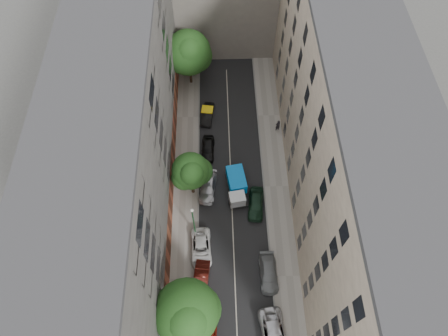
{
  "coord_description": "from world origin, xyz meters",
  "views": [
    {
      "loc": [
        -1.48,
        -23.1,
        42.83
      ],
      "look_at": [
        -0.9,
        -0.78,
        6.0
      ],
      "focal_mm": 32.0,
      "sensor_mm": 36.0,
      "label": 1
    }
  ],
  "objects_px": {
    "car_left_4": "(208,149)",
    "car_right_0": "(274,335)",
    "pedestrian": "(278,125)",
    "car_left_1": "(201,281)",
    "car_left_2": "(201,248)",
    "tree_mid": "(191,172)",
    "lamp_post": "(193,220)",
    "car_right_1": "(269,273)",
    "tree_near": "(188,314)",
    "tarp_truck": "(236,186)",
    "car_left_3": "(208,187)",
    "car_right_2": "(256,204)",
    "car_left_5": "(208,114)",
    "tree_far": "(189,54)"
  },
  "relations": [
    {
      "from": "tarp_truck",
      "to": "tree_far",
      "type": "height_order",
      "value": "tree_far"
    },
    {
      "from": "car_left_3",
      "to": "tree_near",
      "type": "relative_size",
      "value": 0.5
    },
    {
      "from": "car_right_1",
      "to": "tree_far",
      "type": "relative_size",
      "value": 0.53
    },
    {
      "from": "tarp_truck",
      "to": "car_left_2",
      "type": "height_order",
      "value": "tarp_truck"
    },
    {
      "from": "tree_near",
      "to": "tree_far",
      "type": "distance_m",
      "value": 33.09
    },
    {
      "from": "car_left_3",
      "to": "car_right_0",
      "type": "distance_m",
      "value": 17.93
    },
    {
      "from": "car_left_2",
      "to": "tree_mid",
      "type": "relative_size",
      "value": 0.67
    },
    {
      "from": "car_right_1",
      "to": "car_left_2",
      "type": "bearing_deg",
      "value": 156.25
    },
    {
      "from": "tree_near",
      "to": "car_left_2",
      "type": "bearing_deg",
      "value": 83.53
    },
    {
      "from": "tree_far",
      "to": "car_left_5",
      "type": "bearing_deg",
      "value": -70.37
    },
    {
      "from": "car_left_2",
      "to": "car_right_1",
      "type": "distance_m",
      "value": 7.8
    },
    {
      "from": "car_right_1",
      "to": "tree_mid",
      "type": "relative_size",
      "value": 0.64
    },
    {
      "from": "car_left_3",
      "to": "car_right_0",
      "type": "relative_size",
      "value": 0.85
    },
    {
      "from": "car_right_0",
      "to": "lamp_post",
      "type": "relative_size",
      "value": 0.8
    },
    {
      "from": "tree_near",
      "to": "lamp_post",
      "type": "bearing_deg",
      "value": 88.52
    },
    {
      "from": "tarp_truck",
      "to": "car_left_1",
      "type": "height_order",
      "value": "tarp_truck"
    },
    {
      "from": "car_left_2",
      "to": "car_right_2",
      "type": "relative_size",
      "value": 1.08
    },
    {
      "from": "car_left_4",
      "to": "car_right_0",
      "type": "relative_size",
      "value": 0.76
    },
    {
      "from": "pedestrian",
      "to": "car_left_1",
      "type": "bearing_deg",
      "value": 39.43
    },
    {
      "from": "car_right_0",
      "to": "car_left_4",
      "type": "bearing_deg",
      "value": 99.12
    },
    {
      "from": "car_left_3",
      "to": "tree_far",
      "type": "bearing_deg",
      "value": 105.58
    },
    {
      "from": "tree_mid",
      "to": "pedestrian",
      "type": "bearing_deg",
      "value": 39.88
    },
    {
      "from": "lamp_post",
      "to": "tree_far",
      "type": "bearing_deg",
      "value": 91.96
    },
    {
      "from": "car_left_1",
      "to": "car_right_0",
      "type": "xyz_separation_m",
      "value": [
        7.2,
        -5.55,
        0.02
      ]
    },
    {
      "from": "tree_mid",
      "to": "lamp_post",
      "type": "xyz_separation_m",
      "value": [
        0.25,
        -5.44,
        -0.68
      ]
    },
    {
      "from": "tree_near",
      "to": "tree_mid",
      "type": "distance_m",
      "value": 15.26
    },
    {
      "from": "tree_mid",
      "to": "pedestrian",
      "type": "distance_m",
      "value": 14.71
    },
    {
      "from": "car_left_4",
      "to": "lamp_post",
      "type": "bearing_deg",
      "value": -94.48
    },
    {
      "from": "tree_far",
      "to": "pedestrian",
      "type": "relative_size",
      "value": 4.55
    },
    {
      "from": "car_left_1",
      "to": "car_right_2",
      "type": "xyz_separation_m",
      "value": [
        6.4,
        8.8,
        0.03
      ]
    },
    {
      "from": "pedestrian",
      "to": "tree_near",
      "type": "bearing_deg",
      "value": 41.9
    },
    {
      "from": "car_left_2",
      "to": "lamp_post",
      "type": "xyz_separation_m",
      "value": [
        -0.65,
        1.8,
        3.54
      ]
    },
    {
      "from": "tarp_truck",
      "to": "car_left_3",
      "type": "bearing_deg",
      "value": 167.52
    },
    {
      "from": "car_left_1",
      "to": "tree_mid",
      "type": "height_order",
      "value": "tree_mid"
    },
    {
      "from": "lamp_post",
      "to": "tarp_truck",
      "type": "bearing_deg",
      "value": 49.12
    },
    {
      "from": "tree_far",
      "to": "tree_mid",
      "type": "bearing_deg",
      "value": -88.25
    },
    {
      "from": "car_left_2",
      "to": "car_left_5",
      "type": "bearing_deg",
      "value": 84.9
    },
    {
      "from": "tarp_truck",
      "to": "tree_mid",
      "type": "relative_size",
      "value": 0.72
    },
    {
      "from": "car_left_2",
      "to": "tree_mid",
      "type": "xyz_separation_m",
      "value": [
        -0.9,
        7.24,
        4.22
      ]
    },
    {
      "from": "car_left_4",
      "to": "car_left_1",
      "type": "bearing_deg",
      "value": -89.95
    },
    {
      "from": "car_left_1",
      "to": "lamp_post",
      "type": "relative_size",
      "value": 0.66
    },
    {
      "from": "car_left_3",
      "to": "car_left_5",
      "type": "relative_size",
      "value": 1.16
    },
    {
      "from": "car_left_5",
      "to": "car_right_0",
      "type": "height_order",
      "value": "car_right_0"
    },
    {
      "from": "tree_near",
      "to": "car_left_3",
      "type": "bearing_deg",
      "value": 83.75
    },
    {
      "from": "tree_mid",
      "to": "lamp_post",
      "type": "height_order",
      "value": "tree_mid"
    },
    {
      "from": "car_left_5",
      "to": "car_right_2",
      "type": "distance_m",
      "value": 14.71
    },
    {
      "from": "car_left_1",
      "to": "car_left_5",
      "type": "xyz_separation_m",
      "value": [
        0.8,
        22.4,
        -0.07
      ]
    },
    {
      "from": "car_right_1",
      "to": "tarp_truck",
      "type": "bearing_deg",
      "value": 104.95
    },
    {
      "from": "car_left_3",
      "to": "tree_near",
      "type": "xyz_separation_m",
      "value": [
        -1.7,
        -15.57,
        5.43
      ]
    },
    {
      "from": "car_left_5",
      "to": "pedestrian",
      "type": "relative_size",
      "value": 2.08
    }
  ]
}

